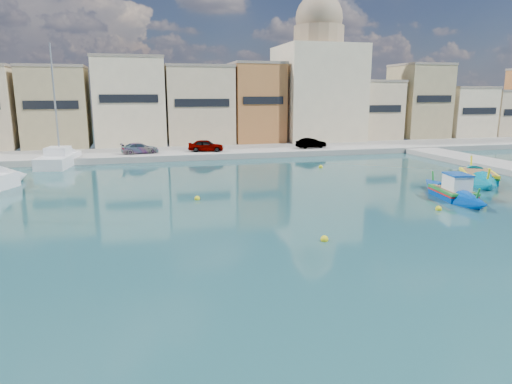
{
  "coord_description": "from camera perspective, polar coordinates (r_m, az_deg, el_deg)",
  "views": [
    {
      "loc": [
        -13.27,
        -17.28,
        6.63
      ],
      "look_at": [
        -7.19,
        6.0,
        1.4
      ],
      "focal_mm": 32.0,
      "sensor_mm": 36.0,
      "label": 1
    }
  ],
  "objects": [
    {
      "name": "parked_cars",
      "position": [
        48.7,
        -5.52,
        5.78
      ],
      "size": [
        22.34,
        2.23,
        1.26
      ],
      "color": "#4C1919",
      "rests_on": "north_quay"
    },
    {
      "name": "north_townhouses",
      "position": [
        60.08,
        4.84,
        10.66
      ],
      "size": [
        83.2,
        7.87,
        10.19
      ],
      "color": "#CFB78F",
      "rests_on": "ground"
    },
    {
      "name": "luzzu_turquoise_cabin",
      "position": [
        31.93,
        23.38,
        -0.17
      ],
      "size": [
        3.17,
        8.23,
        2.58
      ],
      "color": "#00399D",
      "rests_on": "ground"
    },
    {
      "name": "yacht_north",
      "position": [
        47.92,
        -22.76,
        3.92
      ],
      "size": [
        3.84,
        9.17,
        11.88
      ],
      "color": "white",
      "rests_on": "ground"
    },
    {
      "name": "mooring_buoys",
      "position": [
        28.57,
        18.19,
        -1.62
      ],
      "size": [
        26.5,
        22.52,
        0.36
      ],
      "color": "yellow",
      "rests_on": "ground"
    },
    {
      "name": "luzzu_cyan_mid",
      "position": [
        38.84,
        26.01,
        1.61
      ],
      "size": [
        6.46,
        9.05,
        2.72
      ],
      "color": "#007796",
      "rests_on": "ground"
    },
    {
      "name": "ground",
      "position": [
        22.78,
        21.94,
        -5.58
      ],
      "size": [
        160.0,
        160.0,
        0.0
      ],
      "primitive_type": "plane",
      "color": "#153641",
      "rests_on": "ground"
    },
    {
      "name": "north_quay",
      "position": [
        51.43,
        0.43,
        5.19
      ],
      "size": [
        80.0,
        8.0,
        0.6
      ],
      "primitive_type": "cube",
      "color": "gray",
      "rests_on": "ground"
    },
    {
      "name": "church_block",
      "position": [
        61.86,
        7.69,
        13.8
      ],
      "size": [
        10.0,
        10.0,
        19.1
      ],
      "color": "beige",
      "rests_on": "ground"
    }
  ]
}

